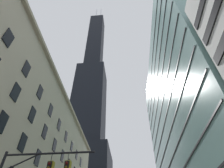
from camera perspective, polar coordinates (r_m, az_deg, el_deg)
station_building at (r=40.41m, az=-29.70°, el=-19.75°), size 17.47×58.83×28.51m
dark_skyscraper at (r=114.68m, az=-7.57°, el=-11.53°), size 27.94×27.94×206.60m
glass_office_midrise at (r=47.66m, az=24.89°, el=-9.87°), size 15.59×50.28×49.50m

